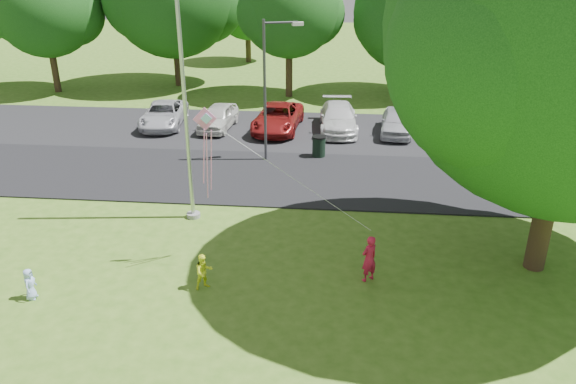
# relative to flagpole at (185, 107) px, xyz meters

# --- Properties ---
(ground) EXTENTS (120.00, 120.00, 0.00)m
(ground) POSITION_rel_flagpole_xyz_m (3.50, -5.00, -4.17)
(ground) COLOR #416C1C
(ground) RESTS_ON ground
(park_road) EXTENTS (60.00, 6.00, 0.06)m
(park_road) POSITION_rel_flagpole_xyz_m (3.50, 4.00, -4.14)
(park_road) COLOR black
(park_road) RESTS_ON ground
(parking_strip) EXTENTS (42.00, 7.00, 0.06)m
(parking_strip) POSITION_rel_flagpole_xyz_m (3.50, 10.50, -4.14)
(parking_strip) COLOR black
(parking_strip) RESTS_ON ground
(flagpole) EXTENTS (0.50, 0.50, 10.00)m
(flagpole) POSITION_rel_flagpole_xyz_m (0.00, 0.00, 0.00)
(flagpole) COLOR #B7BABF
(flagpole) RESTS_ON ground
(street_lamp) EXTENTS (1.73, 0.68, 6.31)m
(street_lamp) POSITION_rel_flagpole_xyz_m (2.15, 6.13, -0.37)
(street_lamp) COLOR #3F3F44
(street_lamp) RESTS_ON ground
(trash_can) EXTENTS (0.65, 0.65, 1.03)m
(trash_can) POSITION_rel_flagpole_xyz_m (4.33, 6.70, -3.65)
(trash_can) COLOR black
(trash_can) RESTS_ON ground
(tree_row) EXTENTS (64.35, 11.94, 10.88)m
(tree_row) POSITION_rel_flagpole_xyz_m (5.09, 19.23, 1.55)
(tree_row) COLOR #332316
(tree_row) RESTS_ON ground
(horizon_trees) EXTENTS (77.46, 7.20, 7.02)m
(horizon_trees) POSITION_rel_flagpole_xyz_m (7.56, 28.88, 0.14)
(horizon_trees) COLOR #332316
(horizon_trees) RESTS_ON ground
(parked_cars) EXTENTS (17.30, 5.14, 1.37)m
(parked_cars) POSITION_rel_flagpole_xyz_m (3.32, 10.55, -3.45)
(parked_cars) COLOR silver
(parked_cars) RESTS_ON ground
(woman) EXTENTS (0.64, 0.61, 1.48)m
(woman) POSITION_rel_flagpole_xyz_m (6.23, -3.65, -3.43)
(woman) COLOR red
(woman) RESTS_ON ground
(child_yellow) EXTENTS (0.68, 0.65, 1.11)m
(child_yellow) POSITION_rel_flagpole_xyz_m (1.46, -4.51, -3.61)
(child_yellow) COLOR #F1FF28
(child_yellow) RESTS_ON ground
(child_blue) EXTENTS (0.34, 0.49, 0.95)m
(child_blue) POSITION_rel_flagpole_xyz_m (-3.30, -5.48, -3.69)
(child_blue) COLOR #A5BEFE
(child_blue) RESTS_ON ground
(kite) EXTENTS (5.19, 1.03, 3.32)m
(kite) POSITION_rel_flagpole_xyz_m (1.46, -2.93, 0.03)
(kite) COLOR pink
(kite) RESTS_ON ground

